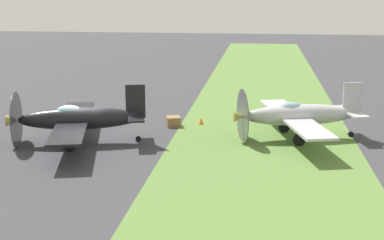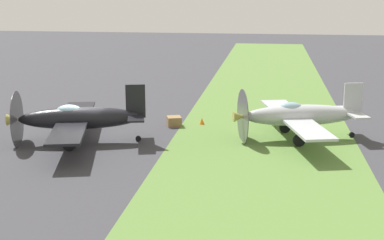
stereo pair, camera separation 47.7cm
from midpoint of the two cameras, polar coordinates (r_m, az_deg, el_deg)
ground_plane at (r=32.43m, az=-11.81°, el=-2.19°), size 160.00×160.00×0.00m
grass_verge at (r=30.65m, az=7.25°, el=-2.94°), size 120.00×11.00×0.01m
airplane_lead at (r=31.51m, az=-12.76°, el=0.14°), size 10.19×8.17×3.62m
airplane_wingman at (r=32.35m, az=10.97°, el=0.54°), size 10.04×8.04×3.56m
supply_crate at (r=35.03m, az=-2.43°, el=-0.15°), size 1.14×1.14×0.64m
runway_marker_cone at (r=35.51m, az=0.60°, el=-0.11°), size 0.36×0.36×0.44m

